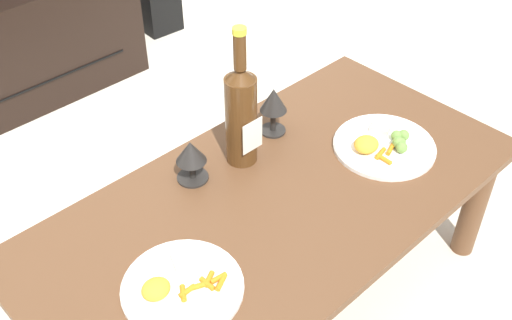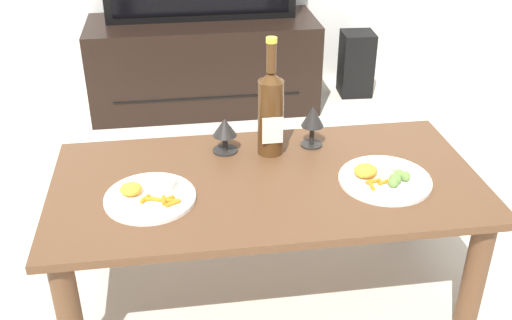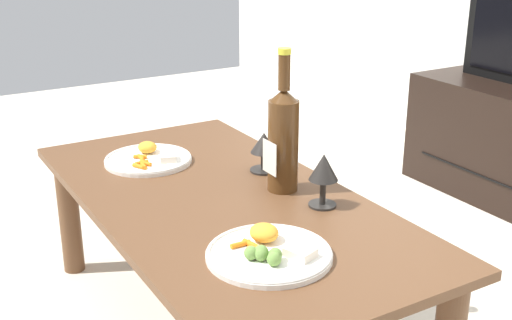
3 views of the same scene
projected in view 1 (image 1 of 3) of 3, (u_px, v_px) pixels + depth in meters
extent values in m
plane|color=beige|center=(273.00, 302.00, 1.85)|extent=(6.40, 6.40, 0.00)
cube|color=brown|center=(276.00, 200.00, 1.58)|extent=(1.32, 0.66, 0.03)
cylinder|color=brown|center=(475.00, 203.00, 1.89)|extent=(0.07, 0.07, 0.41)
cylinder|color=brown|center=(341.00, 126.00, 2.18)|extent=(0.07, 0.07, 0.41)
cube|color=black|center=(20.00, 93.00, 2.44)|extent=(0.97, 0.01, 0.01)
cylinder|color=#4C2D14|center=(241.00, 121.00, 1.61)|extent=(0.08, 0.08, 0.25)
cone|color=#4C2D14|center=(240.00, 74.00, 1.52)|extent=(0.08, 0.08, 0.04)
cylinder|color=#4C2D14|center=(240.00, 52.00, 1.48)|extent=(0.03, 0.03, 0.10)
cylinder|color=yellow|center=(239.00, 31.00, 1.44)|extent=(0.04, 0.04, 0.02)
cube|color=silver|center=(253.00, 136.00, 1.60)|extent=(0.07, 0.00, 0.09)
cylinder|color=black|center=(193.00, 177.00, 1.63)|extent=(0.08, 0.08, 0.01)
cylinder|color=black|center=(192.00, 169.00, 1.61)|extent=(0.02, 0.02, 0.05)
cone|color=black|center=(191.00, 152.00, 1.57)|extent=(0.08, 0.08, 0.06)
cylinder|color=black|center=(273.00, 130.00, 1.78)|extent=(0.07, 0.07, 0.01)
cylinder|color=black|center=(273.00, 120.00, 1.76)|extent=(0.02, 0.02, 0.07)
cone|color=black|center=(274.00, 100.00, 1.71)|extent=(0.08, 0.08, 0.07)
cylinder|color=white|center=(183.00, 288.00, 1.34)|extent=(0.27, 0.27, 0.01)
torus|color=white|center=(182.00, 285.00, 1.34)|extent=(0.27, 0.27, 0.01)
ellipsoid|color=orange|center=(156.00, 289.00, 1.31)|extent=(0.06, 0.06, 0.04)
cube|color=beige|center=(185.00, 259.00, 1.39)|extent=(0.07, 0.07, 0.02)
cylinder|color=orange|center=(221.00, 283.00, 1.34)|extent=(0.04, 0.03, 0.01)
cylinder|color=orange|center=(218.00, 278.00, 1.35)|extent=(0.04, 0.02, 0.01)
cylinder|color=orange|center=(207.00, 284.00, 1.34)|extent=(0.01, 0.04, 0.01)
cylinder|color=orange|center=(209.00, 279.00, 1.35)|extent=(0.04, 0.03, 0.01)
cylinder|color=orange|center=(199.00, 286.00, 1.33)|extent=(0.04, 0.03, 0.01)
cylinder|color=orange|center=(187.00, 291.00, 1.32)|extent=(0.04, 0.01, 0.01)
cylinder|color=orange|center=(183.00, 293.00, 1.32)|extent=(0.03, 0.04, 0.01)
cylinder|color=white|center=(384.00, 146.00, 1.72)|extent=(0.28, 0.28, 0.01)
torus|color=white|center=(385.00, 144.00, 1.71)|extent=(0.28, 0.28, 0.01)
ellipsoid|color=orange|center=(366.00, 144.00, 1.69)|extent=(0.07, 0.06, 0.04)
cube|color=beige|center=(382.00, 127.00, 1.76)|extent=(0.08, 0.07, 0.02)
cylinder|color=orange|center=(391.00, 149.00, 1.69)|extent=(0.05, 0.03, 0.01)
cylinder|color=orange|center=(381.00, 153.00, 1.68)|extent=(0.05, 0.02, 0.01)
cylinder|color=orange|center=(384.00, 159.00, 1.66)|extent=(0.01, 0.05, 0.01)
sphere|color=olive|center=(398.00, 142.00, 1.70)|extent=(0.03, 0.03, 0.03)
sphere|color=olive|center=(404.00, 135.00, 1.72)|extent=(0.03, 0.03, 0.03)
sphere|color=olive|center=(400.00, 143.00, 1.70)|extent=(0.03, 0.03, 0.03)
sphere|color=olive|center=(397.00, 136.00, 1.72)|extent=(0.03, 0.03, 0.03)
sphere|color=olive|center=(402.00, 147.00, 1.68)|extent=(0.03, 0.03, 0.03)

